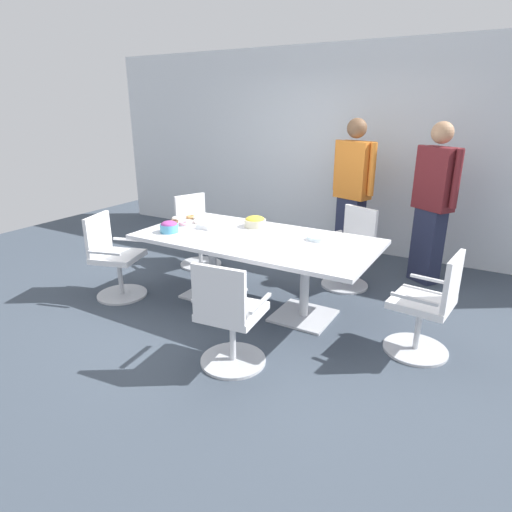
# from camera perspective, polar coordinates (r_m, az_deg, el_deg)

# --- Properties ---
(ground_plane) EXTENTS (10.00, 10.00, 0.01)m
(ground_plane) POSITION_cam_1_polar(r_m,az_deg,el_deg) (4.60, 0.00, -6.54)
(ground_plane) COLOR #3D4754
(back_wall) EXTENTS (8.00, 0.10, 2.80)m
(back_wall) POSITION_cam_1_polar(r_m,az_deg,el_deg) (6.36, 11.26, 13.54)
(back_wall) COLOR silver
(back_wall) RESTS_ON ground
(conference_table) EXTENTS (2.40, 1.20, 0.75)m
(conference_table) POSITION_cam_1_polar(r_m,az_deg,el_deg) (4.36, 0.00, 0.93)
(conference_table) COLOR silver
(conference_table) RESTS_ON ground
(office_chair_0) EXTENTS (0.67, 0.67, 0.91)m
(office_chair_0) POSITION_cam_1_polar(r_m,az_deg,el_deg) (4.92, -18.31, -0.61)
(office_chair_0) COLOR silver
(office_chair_0) RESTS_ON ground
(office_chair_1) EXTENTS (0.59, 0.59, 0.91)m
(office_chair_1) POSITION_cam_1_polar(r_m,az_deg,el_deg) (3.42, -3.58, -8.53)
(office_chair_1) COLOR silver
(office_chair_1) RESTS_ON ground
(office_chair_2) EXTENTS (0.60, 0.60, 0.91)m
(office_chair_2) POSITION_cam_1_polar(r_m,az_deg,el_deg) (3.85, 21.80, -6.64)
(office_chair_2) COLOR silver
(office_chair_2) RESTS_ON ground
(office_chair_3) EXTENTS (0.69, 0.69, 0.91)m
(office_chair_3) POSITION_cam_1_polar(r_m,az_deg,el_deg) (5.07, 12.32, 0.52)
(office_chair_3) COLOR silver
(office_chair_3) RESTS_ON ground
(office_chair_4) EXTENTS (0.70, 0.70, 0.91)m
(office_chair_4) POSITION_cam_1_polar(r_m,az_deg,el_deg) (5.68, -7.77, 2.84)
(office_chair_4) COLOR silver
(office_chair_4) RESTS_ON ground
(person_standing_0) EXTENTS (0.60, 0.35, 1.87)m
(person_standing_0) POSITION_cam_1_polar(r_m,az_deg,el_deg) (5.63, 12.66, 8.45)
(person_standing_0) COLOR #232842
(person_standing_0) RESTS_ON ground
(person_standing_1) EXTENTS (0.55, 0.42, 1.85)m
(person_standing_1) POSITION_cam_1_polar(r_m,az_deg,el_deg) (5.32, 22.44, 6.70)
(person_standing_1) COLOR #232842
(person_standing_1) RESTS_ON ground
(snack_bowl_candy_mix) EXTENTS (0.19, 0.19, 0.12)m
(snack_bowl_candy_mix) POSITION_cam_1_polar(r_m,az_deg,el_deg) (4.58, -11.46, 3.83)
(snack_bowl_candy_mix) COLOR #4C9EC6
(snack_bowl_candy_mix) RESTS_ON conference_table
(snack_bowl_chips_yellow) EXTENTS (0.24, 0.24, 0.12)m
(snack_bowl_chips_yellow) POSITION_cam_1_polar(r_m,az_deg,el_deg) (4.69, -0.12, 4.60)
(snack_bowl_chips_yellow) COLOR beige
(snack_bowl_chips_yellow) RESTS_ON conference_table
(donut_platter) EXTENTS (0.40, 0.39, 0.04)m
(donut_platter) POSITION_cam_1_polar(r_m,az_deg,el_deg) (4.95, -9.20, 4.63)
(donut_platter) COLOR white
(donut_platter) RESTS_ON conference_table
(plate_stack) EXTENTS (0.20, 0.20, 0.04)m
(plate_stack) POSITION_cam_1_polar(r_m,az_deg,el_deg) (4.27, 8.12, 2.36)
(plate_stack) COLOR white
(plate_stack) RESTS_ON conference_table
(napkin_pile) EXTENTS (0.16, 0.16, 0.05)m
(napkin_pile) POSITION_cam_1_polar(r_m,az_deg,el_deg) (4.68, -6.59, 4.00)
(napkin_pile) COLOR white
(napkin_pile) RESTS_ON conference_table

